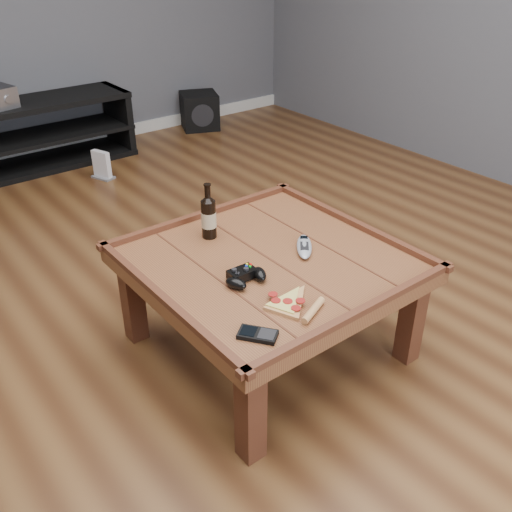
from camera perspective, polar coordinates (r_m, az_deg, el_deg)
ground at (r=2.55m, az=1.21°, el=-9.02°), size 6.00×6.00×0.00m
baseboard at (r=4.93m, az=-21.59°, el=9.72°), size 5.00×0.02×0.10m
coffee_table at (r=2.32m, az=1.32°, el=-1.53°), size 1.03×1.03×0.48m
media_console at (r=4.65m, az=-21.08°, el=11.23°), size 1.40×0.45×0.50m
beer_bottle at (r=2.41m, az=-4.76°, el=4.00°), size 0.06×0.06×0.24m
game_controller at (r=2.13m, az=-1.06°, el=-2.07°), size 0.19×0.12×0.05m
pizza_slice at (r=2.01m, az=3.55°, el=-4.88°), size 0.25×0.31×0.03m
smartphone at (r=1.87m, az=0.17°, el=-7.84°), size 0.13×0.14×0.02m
remote_control at (r=2.35m, az=4.84°, el=0.96°), size 0.18×0.19×0.03m
subwoofer at (r=5.31m, az=-5.67°, el=14.25°), size 0.41×0.41×0.31m
game_console at (r=4.33m, az=-15.16°, el=8.68°), size 0.14×0.18×0.20m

